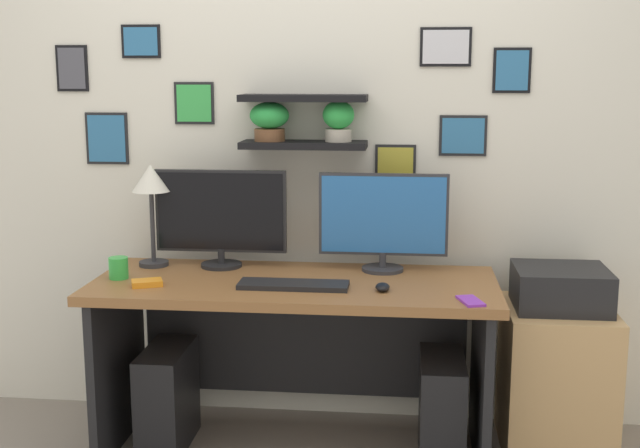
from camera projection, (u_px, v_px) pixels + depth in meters
back_wall_assembly at (307, 127)px, 3.69m from camera, size 4.40×0.24×2.70m
desk at (297, 325)px, 3.46m from camera, size 1.66×0.68×0.75m
monitor_left at (221, 216)px, 3.58m from camera, size 0.58×0.18×0.43m
monitor_right at (383, 220)px, 3.51m from camera, size 0.55×0.18×0.42m
keyboard at (294, 285)px, 3.26m from camera, size 0.44×0.14×0.02m
computer_mouse at (383, 287)px, 3.21m from camera, size 0.06×0.09×0.03m
desk_lamp at (151, 188)px, 3.57m from camera, size 0.16×0.16×0.45m
cell_phone at (471, 301)px, 3.05m from camera, size 0.11×0.15×0.01m
coffee_mug at (119, 268)px, 3.40m from camera, size 0.08×0.08×0.09m
scissors_tray at (147, 283)px, 3.29m from camera, size 0.14×0.12×0.02m
drawer_cabinet at (556, 379)px, 3.47m from camera, size 0.44×0.50×0.63m
printer at (561, 288)px, 3.40m from camera, size 0.38×0.34×0.17m
computer_tower_left at (167, 397)px, 3.51m from camera, size 0.18×0.40×0.44m
computer_tower_right at (442, 411)px, 3.36m from camera, size 0.18×0.40×0.45m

